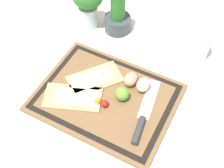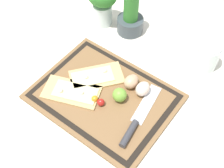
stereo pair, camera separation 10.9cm
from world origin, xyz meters
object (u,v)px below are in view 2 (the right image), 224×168
(knife, at_px, (135,124))
(herb_pot, at_px, (130,18))
(sauce_jar, at_px, (207,57))
(herb_glass, at_px, (102,0))
(lime, at_px, (120,95))
(cherry_tomato_red, at_px, (101,102))
(cherry_tomato_yellow, at_px, (95,99))
(pizza_slice_near, at_px, (72,92))
(pizza_slice_far, at_px, (96,77))
(egg_pink, at_px, (143,89))
(egg_brown, at_px, (131,82))

(knife, distance_m, herb_pot, 0.47)
(sauce_jar, relative_size, herb_glass, 0.55)
(lime, xyz_separation_m, cherry_tomato_red, (-0.04, -0.06, -0.01))
(cherry_tomato_yellow, height_order, sauce_jar, sauce_jar)
(pizza_slice_near, distance_m, pizza_slice_far, 0.11)
(sauce_jar, distance_m, herb_glass, 0.47)
(cherry_tomato_yellow, bearing_deg, pizza_slice_near, -165.35)
(egg_pink, height_order, cherry_tomato_yellow, egg_pink)
(pizza_slice_far, height_order, herb_glass, herb_glass)
(pizza_slice_near, xyz_separation_m, cherry_tomato_red, (0.11, 0.02, 0.01))
(pizza_slice_near, distance_m, cherry_tomato_yellow, 0.09)
(cherry_tomato_red, bearing_deg, knife, 0.46)
(sauce_jar, bearing_deg, cherry_tomato_red, -116.75)
(pizza_slice_far, xyz_separation_m, cherry_tomato_yellow, (0.06, -0.08, 0.01))
(egg_pink, xyz_separation_m, cherry_tomato_yellow, (-0.11, -0.13, -0.01))
(cherry_tomato_red, relative_size, cherry_tomato_yellow, 1.11)
(egg_brown, xyz_separation_m, sauce_jar, (0.16, 0.26, 0.01))
(sauce_jar, bearing_deg, pizza_slice_near, -126.68)
(egg_brown, xyz_separation_m, cherry_tomato_yellow, (-0.06, -0.13, -0.01))
(egg_pink, height_order, sauce_jar, sauce_jar)
(egg_brown, bearing_deg, herb_glass, 144.07)
(herb_pot, height_order, herb_glass, herb_glass)
(pizza_slice_far, bearing_deg, cherry_tomato_red, -42.58)
(knife, bearing_deg, lime, 151.37)
(herb_glass, bearing_deg, sauce_jar, 5.45)
(pizza_slice_near, height_order, egg_pink, egg_pink)
(pizza_slice_far, height_order, lime, lime)
(pizza_slice_far, distance_m, herb_glass, 0.33)
(lime, height_order, herb_glass, herb_glass)
(cherry_tomato_red, bearing_deg, pizza_slice_far, 137.42)
(pizza_slice_near, xyz_separation_m, egg_brown, (0.15, 0.15, 0.02))
(egg_brown, bearing_deg, egg_pink, -2.27)
(herb_glass, bearing_deg, herb_pot, 13.18)
(pizza_slice_far, bearing_deg, pizza_slice_near, -102.44)
(egg_pink, xyz_separation_m, cherry_tomato_red, (-0.08, -0.13, -0.01))
(lime, bearing_deg, egg_brown, 91.64)
(pizza_slice_near, bearing_deg, sauce_jar, 53.32)
(pizza_slice_near, height_order, herb_glass, herb_glass)
(pizza_slice_near, xyz_separation_m, egg_pink, (0.20, 0.15, 0.02))
(egg_pink, bearing_deg, sauce_jar, 67.06)
(egg_brown, height_order, egg_pink, same)
(pizza_slice_far, xyz_separation_m, herb_glass, (-0.18, 0.26, 0.10))
(pizza_slice_near, xyz_separation_m, knife, (0.25, 0.02, 0.00))
(pizza_slice_far, relative_size, lime, 4.32)
(pizza_slice_far, height_order, herb_pot, herb_pot)
(pizza_slice_far, relative_size, egg_pink, 3.64)
(cherry_tomato_yellow, bearing_deg, knife, 0.60)
(sauce_jar, bearing_deg, cherry_tomato_yellow, -119.70)
(egg_brown, distance_m, cherry_tomato_yellow, 0.14)
(knife, height_order, cherry_tomato_red, cherry_tomato_red)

